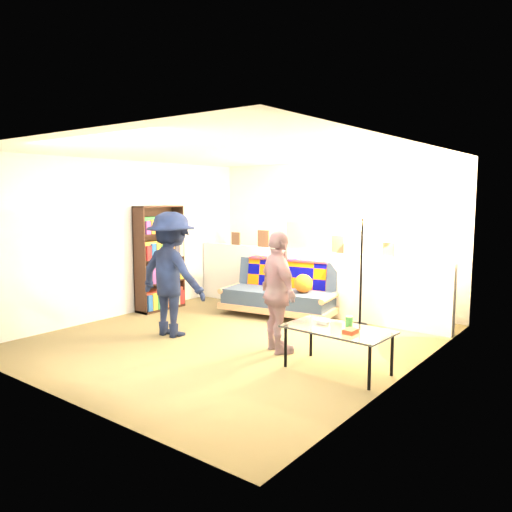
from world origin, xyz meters
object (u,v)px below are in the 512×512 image
(floor_lamp, at_px, (364,247))
(person_left, at_px, (172,274))
(person_right, at_px, (278,292))
(bookshelf, at_px, (160,262))
(coffee_table, at_px, (338,331))
(futon_sofa, at_px, (282,293))

(floor_lamp, height_order, person_left, person_left)
(floor_lamp, relative_size, person_right, 1.11)
(person_left, bearing_deg, bookshelf, -37.96)
(coffee_table, xyz_separation_m, floor_lamp, (-0.62, 1.87, 0.70))
(bookshelf, xyz_separation_m, floor_lamp, (3.10, 1.04, 0.35))
(floor_lamp, xyz_separation_m, person_right, (-0.27, -1.71, -0.42))
(bookshelf, relative_size, coffee_table, 1.47)
(person_left, xyz_separation_m, person_right, (1.53, 0.27, -0.10))
(bookshelf, distance_m, person_right, 2.90)
(futon_sofa, height_order, person_right, person_right)
(person_left, bearing_deg, person_right, -172.09)
(person_left, relative_size, person_right, 1.14)
(futon_sofa, xyz_separation_m, bookshelf, (-1.82, -0.88, 0.44))
(coffee_table, relative_size, person_left, 0.70)
(floor_lamp, bearing_deg, coffee_table, -71.71)
(futon_sofa, relative_size, coffee_table, 1.64)
(coffee_table, bearing_deg, floor_lamp, 108.29)
(bookshelf, xyz_separation_m, person_right, (2.82, -0.67, -0.06))
(floor_lamp, relative_size, person_left, 0.97)
(futon_sofa, distance_m, person_right, 1.88)
(futon_sofa, height_order, floor_lamp, floor_lamp)
(floor_lamp, bearing_deg, person_right, -99.09)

